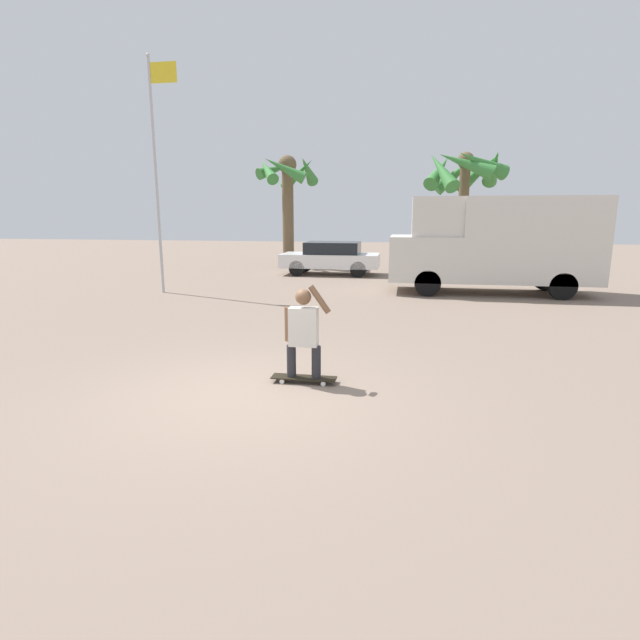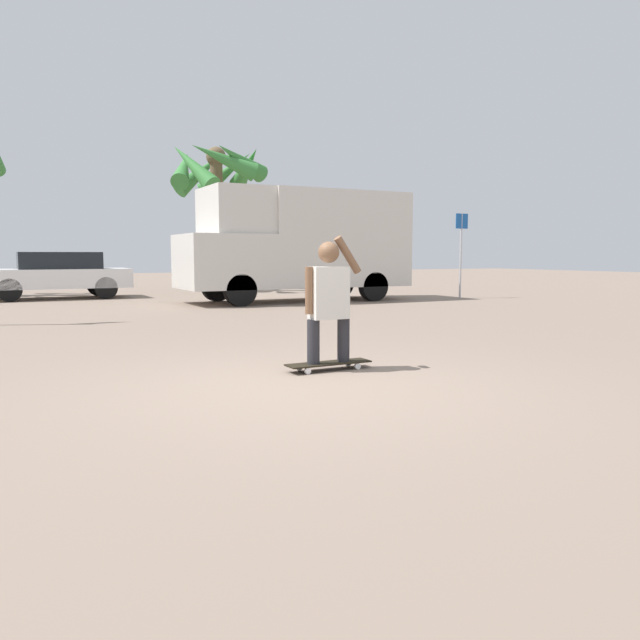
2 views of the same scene
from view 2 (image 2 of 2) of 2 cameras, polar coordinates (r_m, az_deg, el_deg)
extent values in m
plane|color=gray|center=(6.12, -1.79, -6.24)|extent=(80.00, 80.00, 0.00)
cube|color=black|center=(7.04, 0.79, -3.97)|extent=(0.99, 0.26, 0.02)
cylinder|color=white|center=(6.81, -1.13, -4.68)|extent=(0.07, 0.03, 0.07)
cylinder|color=white|center=(7.00, -1.92, -4.39)|extent=(0.07, 0.03, 0.07)
cylinder|color=white|center=(7.11, 3.45, -4.24)|extent=(0.07, 0.03, 0.07)
cylinder|color=white|center=(7.29, 2.58, -3.97)|extent=(0.07, 0.03, 0.07)
cylinder|color=#28282D|center=(6.91, -0.61, -2.01)|extent=(0.14, 0.14, 0.49)
cylinder|color=#28282D|center=(7.09, 2.15, -1.81)|extent=(0.14, 0.14, 0.49)
cube|color=silver|center=(6.95, 0.80, 2.50)|extent=(0.43, 0.22, 0.58)
sphere|color=brown|center=(6.93, 0.80, 6.21)|extent=(0.24, 0.24, 0.24)
cylinder|color=brown|center=(6.83, -1.00, 2.71)|extent=(0.09, 0.09, 0.52)
cylinder|color=brown|center=(7.05, 2.55, 5.97)|extent=(0.34, 0.09, 0.43)
cylinder|color=black|center=(15.83, -7.31, 2.72)|extent=(0.82, 0.28, 0.82)
cylinder|color=black|center=(17.63, -9.45, 3.02)|extent=(0.82, 0.28, 0.82)
cylinder|color=black|center=(17.58, 4.90, 3.07)|extent=(0.82, 0.28, 0.82)
cylinder|color=black|center=(19.22, 1.85, 3.34)|extent=(0.82, 0.28, 0.82)
cube|color=silver|center=(16.67, -8.79, 5.30)|extent=(2.23, 2.19, 1.41)
cube|color=black|center=(16.53, -10.28, 6.25)|extent=(0.04, 1.86, 0.71)
cube|color=silver|center=(17.95, 0.95, 7.37)|extent=(4.15, 2.19, 2.64)
cube|color=silver|center=(16.82, -7.76, 9.82)|extent=(1.56, 2.01, 1.23)
cylinder|color=black|center=(19.18, -26.52, 2.45)|extent=(0.65, 0.22, 0.65)
cylinder|color=black|center=(20.82, -26.60, 2.68)|extent=(0.65, 0.22, 0.65)
cylinder|color=black|center=(19.39, -18.99, 2.79)|extent=(0.65, 0.22, 0.65)
cylinder|color=black|center=(21.01, -19.65, 2.99)|extent=(0.65, 0.22, 0.65)
cube|color=white|center=(20.05, -22.96, 3.53)|extent=(4.10, 1.86, 0.56)
cube|color=black|center=(20.05, -22.73, 5.05)|extent=(2.25, 1.64, 0.49)
cylinder|color=brown|center=(22.70, -9.38, 8.60)|extent=(0.43, 0.43, 4.73)
sphere|color=brown|center=(22.93, -9.48, 14.51)|extent=(0.70, 0.70, 0.70)
cone|color=#387F38|center=(23.24, -6.72, 13.69)|extent=(0.68, 2.32, 1.57)
cone|color=#387F38|center=(23.94, -8.58, 13.19)|extent=(2.15, 1.82, 1.85)
cone|color=#387F38|center=(23.85, -10.85, 13.13)|extent=(2.26, 1.06, 1.90)
cone|color=#387F38|center=(23.02, -12.35, 13.49)|extent=(1.49, 2.31, 1.77)
cone|color=#387F38|center=(22.07, -11.55, 13.69)|extent=(1.59, 2.20, 1.92)
cone|color=#387F38|center=(21.81, -8.80, 14.34)|extent=(2.39, 0.85, 1.39)
cone|color=#387F38|center=(22.15, -7.27, 14.30)|extent=(2.37, 1.68, 1.30)
cylinder|color=#B7B7BC|center=(19.13, 12.74, 5.72)|extent=(0.06, 0.06, 2.51)
cube|color=#19519E|center=(19.15, 12.84, 8.81)|extent=(0.44, 0.02, 0.44)
camera|label=1|loc=(5.01, 75.84, 15.64)|focal=28.00mm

